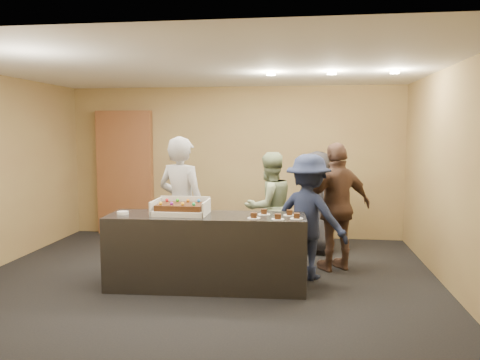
{
  "coord_description": "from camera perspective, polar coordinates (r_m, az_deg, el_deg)",
  "views": [
    {
      "loc": [
        1.23,
        -5.85,
        1.91
      ],
      "look_at": [
        0.45,
        0.0,
        1.29
      ],
      "focal_mm": 35.0,
      "sensor_mm": 36.0,
      "label": 1
    }
  ],
  "objects": [
    {
      "name": "slice_a",
      "position": [
        5.45,
        1.7,
        -4.47
      ],
      "size": [
        0.15,
        0.15,
        0.07
      ],
      "color": "white",
      "rests_on": "serving_counter"
    },
    {
      "name": "storage_cabinet",
      "position": [
        8.91,
        -13.84,
        0.85
      ],
      "size": [
        1.04,
        0.15,
        2.28
      ],
      "primitive_type": "cube",
      "color": "brown",
      "rests_on": "floor"
    },
    {
      "name": "person_sage_man",
      "position": [
        6.84,
        3.6,
        -3.33
      ],
      "size": [
        0.99,
        0.95,
        1.61
      ],
      "primitive_type": "imported",
      "rotation": [
        0.0,
        0.0,
        3.77
      ],
      "color": "#92A47B",
      "rests_on": "floor"
    },
    {
      "name": "plate_stack",
      "position": [
        5.9,
        -14.11,
        -3.9
      ],
      "size": [
        0.14,
        0.14,
        0.04
      ],
      "primitive_type": "cylinder",
      "color": "white",
      "rests_on": "serving_counter"
    },
    {
      "name": "cake_box",
      "position": [
        5.78,
        -7.16,
        -3.69
      ],
      "size": [
        0.66,
        0.45,
        0.19
      ],
      "color": "white",
      "rests_on": "serving_counter"
    },
    {
      "name": "slice_b",
      "position": [
        5.7,
        2.95,
        -4.01
      ],
      "size": [
        0.15,
        0.15,
        0.07
      ],
      "color": "white",
      "rests_on": "serving_counter"
    },
    {
      "name": "slice_d",
      "position": [
        5.67,
        6.07,
        -4.09
      ],
      "size": [
        0.15,
        0.15,
        0.07
      ],
      "color": "white",
      "rests_on": "serving_counter"
    },
    {
      "name": "room",
      "position": [
        6.01,
        -4.24,
        0.6
      ],
      "size": [
        6.04,
        6.0,
        2.7
      ],
      "color": "black",
      "rests_on": "ground"
    },
    {
      "name": "serving_counter",
      "position": [
        5.79,
        -4.1,
        -8.65
      ],
      "size": [
        2.43,
        0.81,
        0.9
      ],
      "primitive_type": "cube",
      "rotation": [
        0.0,
        0.0,
        0.05
      ],
      "color": "black",
      "rests_on": "floor"
    },
    {
      "name": "person_navy_man",
      "position": [
        6.13,
        8.35,
        -4.44
      ],
      "size": [
        1.2,
        1.01,
        1.62
      ],
      "primitive_type": "imported",
      "rotation": [
        0.0,
        0.0,
        2.67
      ],
      "color": "#1A2240",
      "rests_on": "floor"
    },
    {
      "name": "slice_e",
      "position": [
        5.46,
        6.92,
        -4.49
      ],
      "size": [
        0.15,
        0.15,
        0.07
      ],
      "color": "white",
      "rests_on": "serving_counter"
    },
    {
      "name": "ceiling_spotlights",
      "position": [
        6.41,
        11.14,
        12.67
      ],
      "size": [
        1.72,
        0.12,
        0.03
      ],
      "color": "#FFEAC6",
      "rests_on": "ceiling"
    },
    {
      "name": "person_server_grey",
      "position": [
        6.22,
        -7.14,
        -3.22
      ],
      "size": [
        0.78,
        0.63,
        1.84
      ],
      "primitive_type": "imported",
      "rotation": [
        0.0,
        0.0,
        2.81
      ],
      "color": "#A8A9AE",
      "rests_on": "floor"
    },
    {
      "name": "person_brown_extra",
      "position": [
        6.54,
        11.78,
        -3.21
      ],
      "size": [
        1.11,
        0.87,
        1.76
      ],
      "primitive_type": "imported",
      "rotation": [
        0.0,
        0.0,
        3.64
      ],
      "color": "brown",
      "rests_on": "floor"
    },
    {
      "name": "slice_c",
      "position": [
        5.4,
        4.64,
        -4.59
      ],
      "size": [
        0.15,
        0.15,
        0.07
      ],
      "color": "white",
      "rests_on": "serving_counter"
    },
    {
      "name": "person_dark_suit",
      "position": [
        7.43,
        9.32,
        -2.68
      ],
      "size": [
        0.94,
        0.86,
        1.61
      ],
      "primitive_type": "imported",
      "rotation": [
        0.0,
        0.0,
        2.55
      ],
      "color": "#27262B",
      "rests_on": "floor"
    },
    {
      "name": "sheet_cake",
      "position": [
        5.75,
        -7.23,
        -3.22
      ],
      "size": [
        0.56,
        0.39,
        0.11
      ],
      "color": "black",
      "rests_on": "cake_box"
    }
  ]
}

